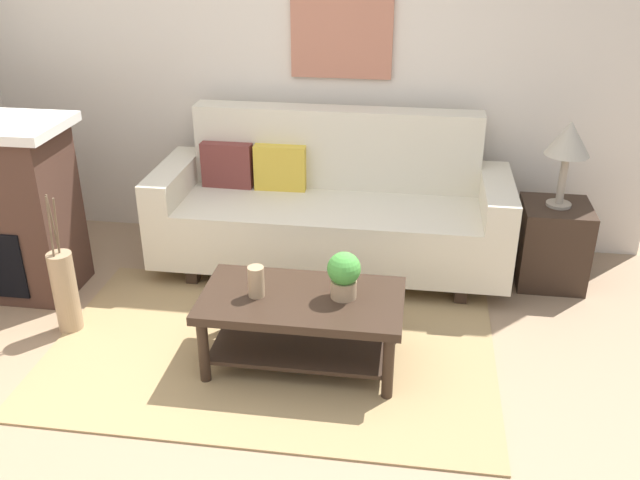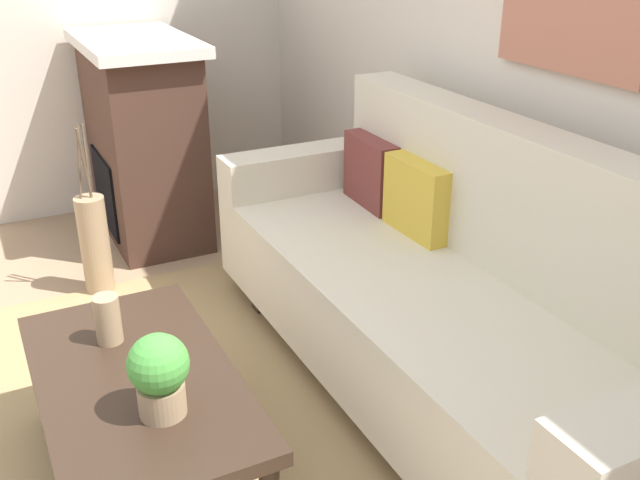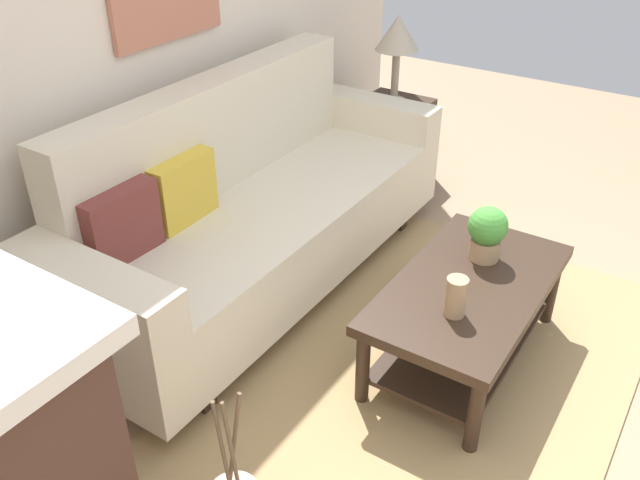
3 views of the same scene
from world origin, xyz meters
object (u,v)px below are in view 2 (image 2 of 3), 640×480
(throw_pillow_maroon, at_px, (373,171))
(throw_pillow_mustard, at_px, (419,198))
(couch, at_px, (443,295))
(fireplace, at_px, (144,139))
(potted_plant_tabletop, at_px, (159,373))
(coffee_table, at_px, (140,405))
(floor_vase, at_px, (95,246))
(tabletop_vase, at_px, (108,319))

(throw_pillow_maroon, height_order, throw_pillow_mustard, same)
(couch, relative_size, throw_pillow_maroon, 6.67)
(couch, distance_m, fireplace, 2.17)
(throw_pillow_mustard, height_order, potted_plant_tabletop, throw_pillow_mustard)
(throw_pillow_maroon, bearing_deg, throw_pillow_mustard, 0.00)
(coffee_table, relative_size, floor_vase, 2.14)
(tabletop_vase, relative_size, potted_plant_tabletop, 0.66)
(couch, height_order, throw_pillow_maroon, couch)
(couch, xyz_separation_m, tabletop_vase, (-0.25, -1.22, 0.09))
(couch, xyz_separation_m, fireplace, (-2.08, -0.62, 0.15))
(tabletop_vase, relative_size, floor_vase, 0.34)
(potted_plant_tabletop, relative_size, floor_vase, 0.51)
(couch, xyz_separation_m, floor_vase, (-1.46, -1.06, -0.17))
(couch, bearing_deg, tabletop_vase, -101.55)
(potted_plant_tabletop, distance_m, fireplace, 2.36)
(fireplace, bearing_deg, floor_vase, -35.09)
(throw_pillow_mustard, relative_size, tabletop_vase, 2.07)
(throw_pillow_mustard, xyz_separation_m, tabletop_vase, (0.13, -1.34, -0.16))
(tabletop_vase, bearing_deg, couch, 78.45)
(coffee_table, distance_m, tabletop_vase, 0.32)
(potted_plant_tabletop, bearing_deg, coffee_table, -172.79)
(throw_pillow_mustard, relative_size, potted_plant_tabletop, 1.37)
(floor_vase, bearing_deg, couch, 35.94)
(throw_pillow_mustard, height_order, coffee_table, throw_pillow_mustard)
(potted_plant_tabletop, bearing_deg, throw_pillow_maroon, 127.28)
(throw_pillow_maroon, height_order, potted_plant_tabletop, throw_pillow_maroon)
(throw_pillow_mustard, bearing_deg, floor_vase, -132.38)
(couch, relative_size, floor_vase, 4.67)
(fireplace, relative_size, floor_vase, 2.26)
(throw_pillow_mustard, relative_size, coffee_table, 0.33)
(potted_plant_tabletop, bearing_deg, couch, 100.62)
(throw_pillow_maroon, distance_m, floor_vase, 1.44)
(tabletop_vase, xyz_separation_m, fireplace, (-1.83, 0.59, 0.07))
(tabletop_vase, height_order, potted_plant_tabletop, potted_plant_tabletop)
(throw_pillow_maroon, xyz_separation_m, coffee_table, (0.75, -1.31, -0.37))
(throw_pillow_maroon, bearing_deg, fireplace, -150.45)
(throw_pillow_mustard, xyz_separation_m, floor_vase, (-1.08, -1.18, -0.42))
(throw_pillow_maroon, bearing_deg, couch, -9.30)
(couch, distance_m, potted_plant_tabletop, 1.19)
(couch, distance_m, tabletop_vase, 1.24)
(coffee_table, distance_m, fireplace, 2.16)
(coffee_table, bearing_deg, throw_pillow_mustard, 105.91)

